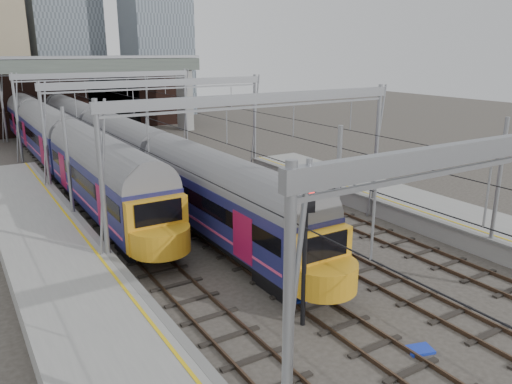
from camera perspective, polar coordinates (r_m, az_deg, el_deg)
ground at (r=21.39m, az=12.37°, el=-12.14°), size 160.00×160.00×0.00m
platform_left at (r=18.68m, az=-17.74°, el=-15.07°), size 4.32×55.00×1.12m
tracks at (r=32.88m, az=-5.95°, el=-1.68°), size 14.40×80.00×0.22m
overhead_line at (r=37.46m, az=-10.66°, el=10.54°), size 16.80×80.00×8.00m
retaining_wall at (r=67.14m, az=-19.11°, el=10.34°), size 28.00×2.75×9.00m
overbridge at (r=60.87m, az=-19.36°, el=12.60°), size 28.00×3.00×9.25m
city_skyline at (r=85.63m, az=-22.03°, el=19.70°), size 37.50×27.50×60.00m
train_main at (r=48.48m, az=-17.74°, el=6.42°), size 2.85×65.85×4.88m
train_second at (r=56.38m, az=-24.00°, el=7.16°), size 3.02×69.82×5.12m
signal_near_left at (r=17.91m, az=5.74°, el=-5.52°), size 0.43×0.49×5.50m
signal_near_centre at (r=21.78m, az=8.89°, el=-2.09°), size 0.38×0.48×5.23m
equip_cover_a at (r=18.77m, az=18.19°, el=-16.75°), size 1.02×0.85×0.10m
equip_cover_b at (r=21.11m, az=5.06°, el=-12.07°), size 0.89×0.71×0.09m
equip_cover_c at (r=28.80m, az=6.60°, el=-4.22°), size 1.00×0.78×0.11m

